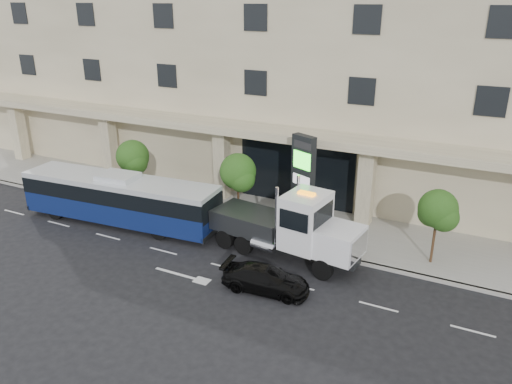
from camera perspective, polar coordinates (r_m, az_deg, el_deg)
ground at (r=27.51m, az=-1.90°, el=-7.20°), size 120.00×120.00×0.00m
sidewalk at (r=31.50m, az=2.42°, el=-3.19°), size 120.00×6.00×0.15m
curb at (r=29.05m, az=-0.02°, el=-5.39°), size 120.00×0.30×0.15m
convention_center at (r=38.56m, az=9.32°, el=16.34°), size 60.00×17.60×20.00m
tree_left at (r=34.37m, az=-13.87°, el=3.73°), size 2.27×2.20×4.22m
tree_mid at (r=29.95m, az=-2.04°, el=2.06°), size 2.28×2.20×4.38m
tree_right at (r=26.85m, az=20.10°, el=-2.13°), size 2.10×2.00×4.04m
city_bus at (r=31.74m, az=-15.27°, el=-0.69°), size 12.93×3.69×3.23m
tow_truck at (r=26.47m, az=4.02°, el=-4.08°), size 9.65×3.36×4.37m
black_sedan at (r=24.14m, az=1.12°, el=-9.90°), size 4.39×2.12×1.23m
signage_pylon at (r=28.72m, az=5.35°, el=0.86°), size 1.54×1.07×5.88m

